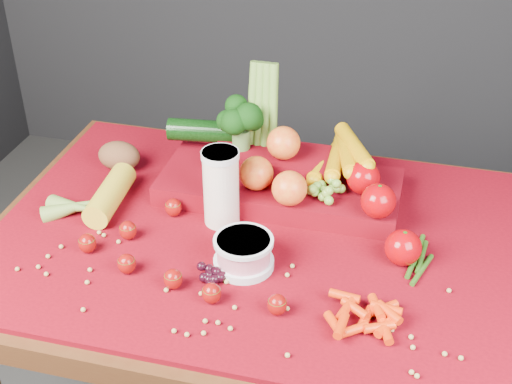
% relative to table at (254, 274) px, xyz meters
% --- Properties ---
extents(table, '(1.10, 0.80, 0.75)m').
position_rel_table_xyz_m(table, '(0.00, 0.00, 0.00)').
color(table, '#391B0D').
rests_on(table, ground).
extents(red_cloth, '(1.05, 0.75, 0.01)m').
position_rel_table_xyz_m(red_cloth, '(0.00, 0.00, 0.10)').
color(red_cloth, maroon).
rests_on(red_cloth, table).
extents(milk_glass, '(0.08, 0.08, 0.17)m').
position_rel_table_xyz_m(milk_glass, '(-0.07, 0.03, 0.20)').
color(milk_glass, silver).
rests_on(milk_glass, red_cloth).
extents(yogurt_bowl, '(0.12, 0.12, 0.06)m').
position_rel_table_xyz_m(yogurt_bowl, '(0.01, -0.11, 0.14)').
color(yogurt_bowl, silver).
rests_on(yogurt_bowl, red_cloth).
extents(strawberry_scatter, '(0.44, 0.28, 0.04)m').
position_rel_table_xyz_m(strawberry_scatter, '(-0.13, -0.15, 0.13)').
color(strawberry_scatter, '#890B00').
rests_on(strawberry_scatter, red_cloth).
extents(dark_grape_cluster, '(0.06, 0.05, 0.03)m').
position_rel_table_xyz_m(dark_grape_cluster, '(-0.04, -0.17, 0.12)').
color(dark_grape_cluster, black).
rests_on(dark_grape_cluster, red_cloth).
extents(soybean_scatter, '(0.84, 0.24, 0.01)m').
position_rel_table_xyz_m(soybean_scatter, '(0.00, -0.20, 0.11)').
color(soybean_scatter, tan).
rests_on(soybean_scatter, red_cloth).
extents(corn_ear, '(0.19, 0.24, 0.06)m').
position_rel_table_xyz_m(corn_ear, '(-0.36, -0.01, 0.13)').
color(corn_ear, gold).
rests_on(corn_ear, red_cloth).
extents(potato, '(0.10, 0.07, 0.07)m').
position_rel_table_xyz_m(potato, '(-0.37, 0.17, 0.14)').
color(potato, brown).
rests_on(potato, red_cloth).
extents(baby_carrot_pile, '(0.18, 0.18, 0.03)m').
position_rel_table_xyz_m(baby_carrot_pile, '(0.24, -0.20, 0.12)').
color(baby_carrot_pile, red).
rests_on(baby_carrot_pile, red_cloth).
extents(green_bean_pile, '(0.14, 0.12, 0.01)m').
position_rel_table_xyz_m(green_bean_pile, '(0.33, -0.01, 0.11)').
color(green_bean_pile, '#255012').
rests_on(green_bean_pile, red_cloth).
extents(produce_mound, '(0.60, 0.37, 0.27)m').
position_rel_table_xyz_m(produce_mound, '(0.03, 0.16, 0.17)').
color(produce_mound, maroon).
rests_on(produce_mound, red_cloth).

